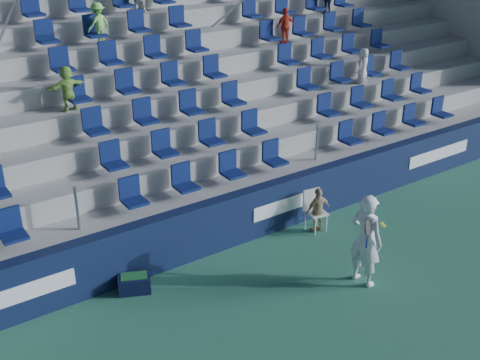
% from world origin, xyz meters
% --- Properties ---
extents(ground, '(70.00, 70.00, 0.00)m').
position_xyz_m(ground, '(0.00, 0.00, 0.00)').
color(ground, '#317356').
rests_on(ground, ground).
extents(sponsor_wall, '(24.00, 0.32, 1.20)m').
position_xyz_m(sponsor_wall, '(0.00, 3.15, 0.60)').
color(sponsor_wall, '#101B3C').
rests_on(sponsor_wall, ground).
extents(grandstand, '(24.00, 8.17, 6.63)m').
position_xyz_m(grandstand, '(-0.01, 8.24, 2.13)').
color(grandstand, '#A7A7A2').
rests_on(grandstand, ground).
extents(tennis_player, '(0.69, 0.76, 1.93)m').
position_xyz_m(tennis_player, '(1.54, 0.44, 0.97)').
color(tennis_player, white).
rests_on(tennis_player, ground).
extents(line_judge_chair, '(0.48, 0.50, 0.98)m').
position_xyz_m(line_judge_chair, '(2.16, 2.65, 0.56)').
color(line_judge_chair, white).
rests_on(line_judge_chair, ground).
extents(line_judge, '(0.66, 0.32, 1.09)m').
position_xyz_m(line_judge, '(2.16, 2.50, 0.54)').
color(line_judge, tan).
rests_on(line_judge, ground).
extents(ball_bin, '(0.73, 0.62, 0.35)m').
position_xyz_m(ball_bin, '(-2.34, 2.75, 0.19)').
color(ball_bin, '#0E1535').
rests_on(ball_bin, ground).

